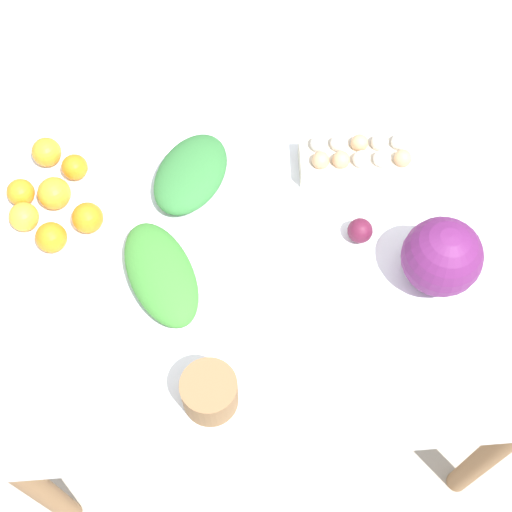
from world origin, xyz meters
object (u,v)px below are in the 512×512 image
object	(u,v)px
orange_3	(54,193)
orange_2	(24,217)
egg_carton	(359,158)
orange_4	(75,167)
greens_bunch_dandelion	(191,174)
greens_bunch_kale	(161,274)
cabbage_purple	(442,257)
orange_5	(51,237)
orange_0	(21,192)
orange_1	(47,152)
beet_root	(360,231)
orange_6	(88,218)
paper_bag	(210,393)

from	to	relation	value
orange_3	orange_2	bearing A→B (deg)	-139.51
egg_carton	orange_4	bearing A→B (deg)	179.86
greens_bunch_dandelion	orange_4	size ratio (longest dim) A/B	3.89
greens_bunch_kale	orange_3	xyz separation A→B (m)	(-0.26, 0.24, 0.01)
cabbage_purple	orange_4	world-z (taller)	cabbage_purple
cabbage_purple	orange_5	distance (m)	0.91
egg_carton	orange_2	xyz separation A→B (m)	(-0.83, -0.11, -0.01)
greens_bunch_kale	orange_4	world-z (taller)	same
orange_0	orange_1	distance (m)	0.13
orange_3	orange_5	world-z (taller)	orange_3
beet_root	greens_bunch_dandelion	bearing A→B (deg)	154.02
orange_6	orange_2	bearing A→B (deg)	174.14
orange_1	greens_bunch_dandelion	bearing A→B (deg)	-14.48
cabbage_purple	orange_0	distance (m)	1.02
orange_4	orange_6	world-z (taller)	orange_6
egg_carton	orange_5	xyz separation A→B (m)	(-0.76, -0.17, -0.01)
orange_0	orange_5	distance (m)	0.16
egg_carton	greens_bunch_dandelion	bearing A→B (deg)	-176.08
egg_carton	orange_2	distance (m)	0.83
orange_4	orange_5	bearing A→B (deg)	-102.35
orange_1	orange_3	world-z (taller)	orange_3
greens_bunch_kale	orange_2	xyz separation A→B (m)	(-0.33, 0.18, 0.00)
orange_4	orange_1	bearing A→B (deg)	145.54
egg_carton	orange_4	size ratio (longest dim) A/B	4.63
orange_1	orange_5	world-z (taller)	same
egg_carton	orange_0	bearing A→B (deg)	-175.15
beet_root	paper_bag	bearing A→B (deg)	-134.80
greens_bunch_dandelion	orange_3	size ratio (longest dim) A/B	3.16
paper_bag	orange_2	world-z (taller)	paper_bag
beet_root	orange_6	bearing A→B (deg)	172.82
cabbage_purple	orange_6	xyz separation A→B (m)	(-0.81, 0.20, -0.05)
orange_0	orange_5	bearing A→B (deg)	-58.56
orange_1	orange_4	distance (m)	0.09
orange_2	beet_root	bearing A→B (deg)	-6.92
cabbage_purple	greens_bunch_dandelion	xyz separation A→B (m)	(-0.56, 0.31, -0.06)
paper_bag	orange_0	distance (m)	0.70
paper_bag	orange_5	xyz separation A→B (m)	(-0.36, 0.41, -0.01)
beet_root	orange_0	world-z (taller)	orange_0
orange_3	egg_carton	bearing A→B (deg)	3.47
orange_0	greens_bunch_dandelion	bearing A→B (deg)	3.16
egg_carton	paper_bag	xyz separation A→B (m)	(-0.40, -0.58, 0.01)
greens_bunch_kale	orange_0	xyz separation A→B (m)	(-0.34, 0.25, 0.00)
paper_bag	orange_2	xyz separation A→B (m)	(-0.43, 0.47, -0.01)
orange_0	orange_4	distance (m)	0.14
orange_2	orange_6	world-z (taller)	orange_6
orange_6	paper_bag	bearing A→B (deg)	-59.30
orange_2	cabbage_purple	bearing A→B (deg)	-12.59
orange_0	orange_2	bearing A→B (deg)	-79.16
greens_bunch_dandelion	orange_3	world-z (taller)	orange_3
greens_bunch_kale	orange_5	world-z (taller)	orange_5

